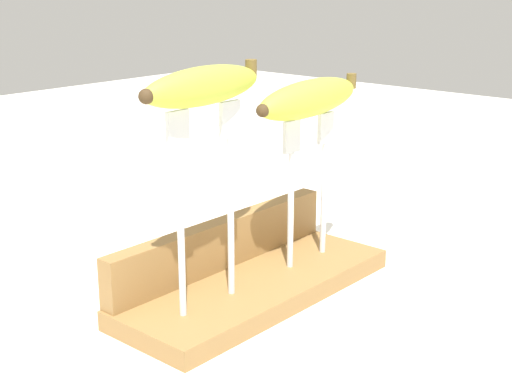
{
  "coord_description": "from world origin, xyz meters",
  "views": [
    {
      "loc": [
        -0.58,
        -0.51,
        0.35
      ],
      "look_at": [
        0.0,
        0.0,
        0.12
      ],
      "focal_mm": 52.37,
      "sensor_mm": 36.0,
      "label": 1
    }
  ],
  "objects_px": {
    "fork_stand_left": "(206,190)",
    "fork_stand_right": "(308,175)",
    "banana_chunk_far": "(179,256)",
    "banana_raised_left": "(204,86)",
    "banana_raised_right": "(310,98)",
    "fork_fallen_near": "(19,227)",
    "wire_coil": "(240,244)"
  },
  "relations": [
    {
      "from": "fork_stand_right",
      "to": "wire_coil",
      "type": "distance_m",
      "value": 0.18
    },
    {
      "from": "wire_coil",
      "to": "fork_fallen_near",
      "type": "bearing_deg",
      "value": 119.7
    },
    {
      "from": "fork_stand_right",
      "to": "fork_fallen_near",
      "type": "bearing_deg",
      "value": 108.29
    },
    {
      "from": "fork_fallen_near",
      "to": "fork_stand_left",
      "type": "bearing_deg",
      "value": -94.33
    },
    {
      "from": "fork_stand_right",
      "to": "fork_fallen_near",
      "type": "relative_size",
      "value": 1.07
    },
    {
      "from": "fork_fallen_near",
      "to": "banana_chunk_far",
      "type": "distance_m",
      "value": 0.29
    },
    {
      "from": "fork_fallen_near",
      "to": "wire_coil",
      "type": "xyz_separation_m",
      "value": [
        0.16,
        -0.28,
        -0.0
      ]
    },
    {
      "from": "fork_stand_left",
      "to": "banana_chunk_far",
      "type": "height_order",
      "value": "fork_stand_left"
    },
    {
      "from": "banana_chunk_far",
      "to": "fork_stand_right",
      "type": "bearing_deg",
      "value": -54.95
    },
    {
      "from": "fork_stand_right",
      "to": "banana_chunk_far",
      "type": "xyz_separation_m",
      "value": [
        -0.09,
        0.13,
        -0.11
      ]
    },
    {
      "from": "wire_coil",
      "to": "fork_stand_right",
      "type": "bearing_deg",
      "value": -100.55
    },
    {
      "from": "fork_fallen_near",
      "to": "banana_chunk_far",
      "type": "relative_size",
      "value": 2.41
    },
    {
      "from": "fork_stand_left",
      "to": "banana_raised_right",
      "type": "relative_size",
      "value": 1.02
    },
    {
      "from": "fork_stand_left",
      "to": "wire_coil",
      "type": "xyz_separation_m",
      "value": [
        0.19,
        0.13,
        -0.14
      ]
    },
    {
      "from": "fork_stand_right",
      "to": "fork_fallen_near",
      "type": "xyz_separation_m",
      "value": [
        -0.14,
        0.41,
        -0.12
      ]
    },
    {
      "from": "fork_stand_right",
      "to": "wire_coil",
      "type": "bearing_deg",
      "value": 79.45
    },
    {
      "from": "fork_fallen_near",
      "to": "banana_chunk_far",
      "type": "xyz_separation_m",
      "value": [
        0.05,
        -0.28,
        0.02
      ]
    },
    {
      "from": "fork_stand_left",
      "to": "banana_chunk_far",
      "type": "distance_m",
      "value": 0.19
    },
    {
      "from": "fork_stand_right",
      "to": "banana_chunk_far",
      "type": "height_order",
      "value": "fork_stand_right"
    },
    {
      "from": "banana_raised_left",
      "to": "fork_stand_left",
      "type": "bearing_deg",
      "value": 5.09
    },
    {
      "from": "banana_raised_right",
      "to": "fork_fallen_near",
      "type": "bearing_deg",
      "value": 108.29
    },
    {
      "from": "fork_stand_right",
      "to": "fork_fallen_near",
      "type": "height_order",
      "value": "fork_stand_right"
    },
    {
      "from": "fork_stand_right",
      "to": "banana_raised_left",
      "type": "xyz_separation_m",
      "value": [
        -0.17,
        -0.0,
        0.12
      ]
    },
    {
      "from": "banana_raised_left",
      "to": "banana_chunk_far",
      "type": "height_order",
      "value": "banana_raised_left"
    },
    {
      "from": "fork_stand_left",
      "to": "fork_stand_right",
      "type": "distance_m",
      "value": 0.17
    },
    {
      "from": "fork_fallen_near",
      "to": "wire_coil",
      "type": "distance_m",
      "value": 0.32
    },
    {
      "from": "banana_raised_left",
      "to": "banana_raised_right",
      "type": "height_order",
      "value": "banana_raised_left"
    },
    {
      "from": "banana_raised_right",
      "to": "wire_coil",
      "type": "xyz_separation_m",
      "value": [
        0.02,
        0.13,
        -0.21
      ]
    },
    {
      "from": "banana_raised_left",
      "to": "wire_coil",
      "type": "distance_m",
      "value": 0.34
    },
    {
      "from": "banana_raised_right",
      "to": "fork_fallen_near",
      "type": "height_order",
      "value": "banana_raised_right"
    },
    {
      "from": "fork_stand_right",
      "to": "fork_stand_left",
      "type": "bearing_deg",
      "value": 180.0
    },
    {
      "from": "fork_stand_left",
      "to": "fork_fallen_near",
      "type": "height_order",
      "value": "fork_stand_left"
    }
  ]
}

